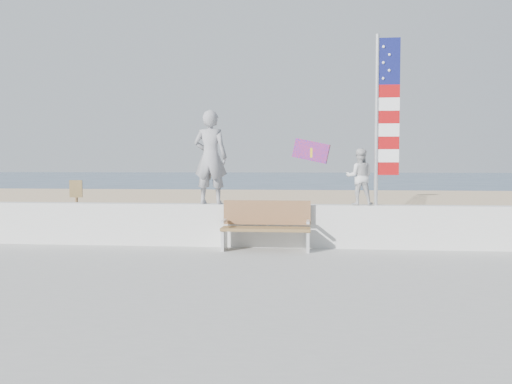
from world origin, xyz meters
TOP-DOWN VIEW (x-y plane):
  - ground at (0.00, 0.00)m, footprint 220.00×220.00m
  - sand at (0.00, 9.00)m, footprint 90.00×40.00m
  - boardwalk at (0.00, -4.00)m, footprint 50.00×12.40m
  - seawall at (0.00, 2.00)m, footprint 30.00×0.35m
  - adult at (-0.80, 2.00)m, footprint 0.78×0.56m
  - child at (2.34, 2.00)m, footprint 0.58×0.46m
  - bench at (0.43, 1.55)m, footprint 1.80×0.57m
  - flag at (2.80, 2.00)m, footprint 0.50×0.08m
  - parafoil_kite at (1.37, 5.12)m, footprint 1.03×0.38m
  - sign at (-4.35, 3.26)m, footprint 0.32×0.07m

SIDE VIEW (x-z plane):
  - ground at x=0.00m, z-range 0.00..0.00m
  - sand at x=0.00m, z-range 0.00..0.08m
  - boardwalk at x=0.00m, z-range 0.08..0.18m
  - seawall at x=0.00m, z-range 0.18..1.08m
  - bench at x=0.43m, z-range 0.19..1.19m
  - sign at x=-4.35m, z-range 0.21..1.67m
  - child at x=2.34m, z-range 1.08..2.25m
  - adult at x=-0.80m, z-range 1.08..3.07m
  - parafoil_kite at x=1.37m, z-range 1.93..2.61m
  - flag at x=2.80m, z-range 1.24..4.74m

